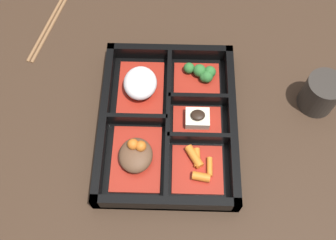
% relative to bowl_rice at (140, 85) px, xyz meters
% --- Properties ---
extents(ground_plane, '(3.00, 3.00, 0.00)m').
position_rel_bowl_rice_xyz_m(ground_plane, '(-0.07, -0.05, -0.03)').
color(ground_plane, '#382619').
extents(bento_base, '(0.32, 0.25, 0.01)m').
position_rel_bowl_rice_xyz_m(bento_base, '(-0.07, -0.05, -0.02)').
color(bento_base, black).
rests_on(bento_base, ground_plane).
extents(bento_rim, '(0.32, 0.25, 0.04)m').
position_rel_bowl_rice_xyz_m(bento_rim, '(-0.07, -0.06, -0.01)').
color(bento_rim, black).
rests_on(bento_rim, ground_plane).
extents(bowl_stew, '(0.12, 0.09, 0.05)m').
position_rel_bowl_rice_xyz_m(bowl_stew, '(-0.14, -0.00, -0.00)').
color(bowl_stew, maroon).
rests_on(bowl_stew, bento_base).
extents(bowl_rice, '(0.12, 0.09, 0.04)m').
position_rel_bowl_rice_xyz_m(bowl_rice, '(0.00, 0.00, 0.00)').
color(bowl_rice, maroon).
rests_on(bowl_rice, bento_base).
extents(bowl_carrots, '(0.09, 0.09, 0.02)m').
position_rel_bowl_rice_xyz_m(bowl_carrots, '(-0.16, -0.11, -0.01)').
color(bowl_carrots, maroon).
rests_on(bowl_carrots, bento_base).
extents(bowl_tofu, '(0.06, 0.09, 0.03)m').
position_rel_bowl_rice_xyz_m(bowl_tofu, '(-0.07, -0.11, -0.01)').
color(bowl_tofu, maroon).
rests_on(bowl_tofu, bento_base).
extents(bowl_greens, '(0.08, 0.09, 0.03)m').
position_rel_bowl_rice_xyz_m(bowl_greens, '(0.03, -0.12, -0.01)').
color(bowl_greens, maroon).
rests_on(bowl_greens, bento_base).
extents(tea_cup, '(0.07, 0.07, 0.07)m').
position_rel_bowl_rice_xyz_m(tea_cup, '(-0.02, -0.34, 0.01)').
color(tea_cup, '#2D2823').
rests_on(tea_cup, ground_plane).
extents(chopsticks, '(0.21, 0.07, 0.01)m').
position_rel_bowl_rice_xyz_m(chopsticks, '(0.17, 0.21, -0.03)').
color(chopsticks, brown).
rests_on(chopsticks, ground_plane).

